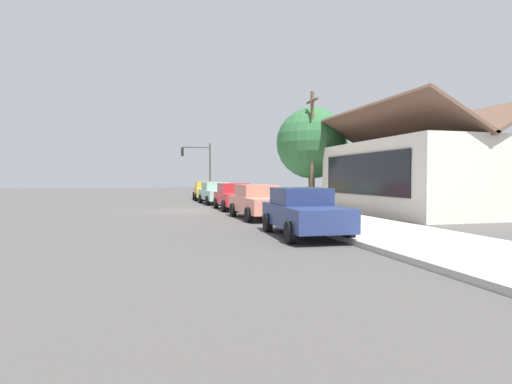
# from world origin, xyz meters

# --- Properties ---
(ground_plane) EXTENTS (120.00, 120.00, 0.00)m
(ground_plane) POSITION_xyz_m (0.00, 0.00, 0.00)
(ground_plane) COLOR #4C4947
(sidewalk_curb) EXTENTS (60.00, 4.20, 0.16)m
(sidewalk_curb) POSITION_xyz_m (0.00, 5.60, 0.08)
(sidewalk_curb) COLOR #B2AFA8
(sidewalk_curb) RESTS_ON ground
(car_mustard) EXTENTS (4.49, 2.12, 1.59)m
(car_mustard) POSITION_xyz_m (-11.05, 2.61, 0.81)
(car_mustard) COLOR gold
(car_mustard) RESTS_ON ground
(car_seafoam) EXTENTS (4.79, 2.25, 1.59)m
(car_seafoam) POSITION_xyz_m (-5.73, 2.70, 0.82)
(car_seafoam) COLOR #9ED1BC
(car_seafoam) RESTS_ON ground
(car_cherry) EXTENTS (4.42, 2.09, 1.59)m
(car_cherry) POSITION_xyz_m (0.08, 2.89, 0.81)
(car_cherry) COLOR red
(car_cherry) RESTS_ON ground
(car_coral) EXTENTS (4.57, 2.16, 1.59)m
(car_coral) POSITION_xyz_m (5.74, 2.87, 0.81)
(car_coral) COLOR #EA8C75
(car_coral) RESTS_ON ground
(car_navy) EXTENTS (4.49, 2.17, 1.59)m
(car_navy) POSITION_xyz_m (11.79, 2.82, 0.81)
(car_navy) COLOR navy
(car_navy) RESTS_ON ground
(storefront_building) EXTENTS (11.03, 6.67, 5.67)m
(storefront_building) POSITION_xyz_m (4.84, 11.98, 2.06)
(storefront_building) COLOR silver
(storefront_building) RESTS_ON ground
(shade_tree) EXTENTS (4.91, 4.91, 6.78)m
(shade_tree) POSITION_xyz_m (-2.45, 8.89, 4.31)
(shade_tree) COLOR brown
(shade_tree) RESTS_ON ground
(traffic_light_main) EXTENTS (0.37, 2.79, 5.20)m
(traffic_light_main) POSITION_xyz_m (-14.99, 2.54, 3.49)
(traffic_light_main) COLOR #383833
(traffic_light_main) RESTS_ON ground
(utility_pole_wooden) EXTENTS (1.80, 0.24, 7.50)m
(utility_pole_wooden) POSITION_xyz_m (-0.68, 8.20, 3.93)
(utility_pole_wooden) COLOR brown
(utility_pole_wooden) RESTS_ON ground
(fire_hydrant_red) EXTENTS (0.22, 0.22, 0.71)m
(fire_hydrant_red) POSITION_xyz_m (-6.56, 4.20, 0.50)
(fire_hydrant_red) COLOR red
(fire_hydrant_red) RESTS_ON sidewalk_curb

